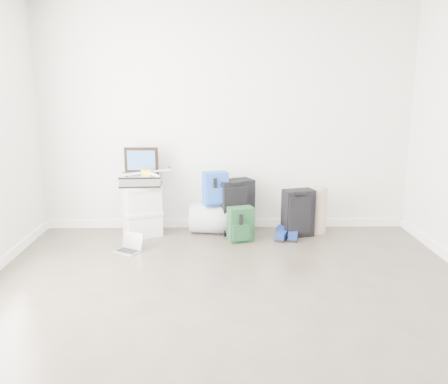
{
  "coord_description": "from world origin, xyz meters",
  "views": [
    {
      "loc": [
        -0.13,
        -3.26,
        1.78
      ],
      "look_at": [
        -0.03,
        1.9,
        0.59
      ],
      "focal_mm": 38.0,
      "sensor_mm": 36.0,
      "label": 1
    }
  ],
  "objects_px": {
    "carry_on": "(298,213)",
    "laptop": "(130,247)",
    "large_suitcase": "(235,206)",
    "duffel_bag": "(215,219)",
    "briefcase": "(141,180)",
    "boxes_stack": "(142,210)"
  },
  "relations": [
    {
      "from": "boxes_stack",
      "to": "large_suitcase",
      "type": "bearing_deg",
      "value": -18.59
    },
    {
      "from": "briefcase",
      "to": "laptop",
      "type": "distance_m",
      "value": 0.84
    },
    {
      "from": "boxes_stack",
      "to": "duffel_bag",
      "type": "height_order",
      "value": "boxes_stack"
    },
    {
      "from": "carry_on",
      "to": "laptop",
      "type": "bearing_deg",
      "value": -179.09
    },
    {
      "from": "briefcase",
      "to": "duffel_bag",
      "type": "xyz_separation_m",
      "value": [
        0.87,
        0.06,
        -0.49
      ]
    },
    {
      "from": "large_suitcase",
      "to": "boxes_stack",
      "type": "bearing_deg",
      "value": 160.31
    },
    {
      "from": "duffel_bag",
      "to": "briefcase",
      "type": "bearing_deg",
      "value": -165.63
    },
    {
      "from": "large_suitcase",
      "to": "laptop",
      "type": "distance_m",
      "value": 1.37
    },
    {
      "from": "duffel_bag",
      "to": "large_suitcase",
      "type": "xyz_separation_m",
      "value": [
        0.24,
        0.03,
        0.14
      ]
    },
    {
      "from": "boxes_stack",
      "to": "carry_on",
      "type": "bearing_deg",
      "value": -25.25
    },
    {
      "from": "boxes_stack",
      "to": "duffel_bag",
      "type": "bearing_deg",
      "value": -19.29
    },
    {
      "from": "carry_on",
      "to": "laptop",
      "type": "relative_size",
      "value": 1.7
    },
    {
      "from": "duffel_bag",
      "to": "large_suitcase",
      "type": "distance_m",
      "value": 0.28
    },
    {
      "from": "boxes_stack",
      "to": "laptop",
      "type": "height_order",
      "value": "boxes_stack"
    },
    {
      "from": "carry_on",
      "to": "boxes_stack",
      "type": "bearing_deg",
      "value": 164.58
    },
    {
      "from": "duffel_bag",
      "to": "laptop",
      "type": "xyz_separation_m",
      "value": [
        -0.93,
        -0.62,
        -0.13
      ]
    },
    {
      "from": "briefcase",
      "to": "laptop",
      "type": "xyz_separation_m",
      "value": [
        -0.06,
        -0.55,
        -0.63
      ]
    },
    {
      "from": "duffel_bag",
      "to": "large_suitcase",
      "type": "bearing_deg",
      "value": 17.61
    },
    {
      "from": "boxes_stack",
      "to": "laptop",
      "type": "relative_size",
      "value": 1.85
    },
    {
      "from": "duffel_bag",
      "to": "laptop",
      "type": "distance_m",
      "value": 1.13
    },
    {
      "from": "duffel_bag",
      "to": "carry_on",
      "type": "xyz_separation_m",
      "value": [
        0.98,
        -0.12,
        0.1
      ]
    },
    {
      "from": "duffel_bag",
      "to": "boxes_stack",
      "type": "bearing_deg",
      "value": -165.63
    }
  ]
}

